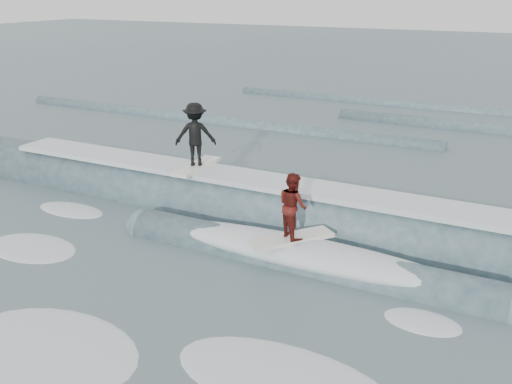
% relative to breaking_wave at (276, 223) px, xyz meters
% --- Properties ---
extents(ground, '(160.00, 160.00, 0.00)m').
position_rel_breaking_wave_xyz_m(ground, '(-0.29, -4.19, -0.04)').
color(ground, '#3A4C55').
rests_on(ground, ground).
extents(breaking_wave, '(23.70, 3.83, 2.10)m').
position_rel_breaking_wave_xyz_m(breaking_wave, '(0.00, 0.00, 0.00)').
color(breaking_wave, '#344D57').
rests_on(breaking_wave, ground).
extents(surfer_black, '(1.35, 2.02, 1.91)m').
position_rel_breaking_wave_xyz_m(surfer_black, '(-2.74, 0.35, 2.02)').
color(surfer_black, white).
rests_on(surfer_black, ground).
extents(surfer_red, '(1.66, 1.92, 1.64)m').
position_rel_breaking_wave_xyz_m(surfer_red, '(1.26, -1.85, 1.26)').
color(surfer_red, silver).
rests_on(surfer_red, ground).
extents(whitewater, '(12.08, 8.23, 0.10)m').
position_rel_breaking_wave_xyz_m(whitewater, '(0.13, -5.72, -0.04)').
color(whitewater, silver).
rests_on(whitewater, ground).
extents(far_swells, '(38.28, 8.65, 0.80)m').
position_rel_breaking_wave_xyz_m(far_swells, '(0.90, 13.46, -0.04)').
color(far_swells, '#344D57').
rests_on(far_swells, ground).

